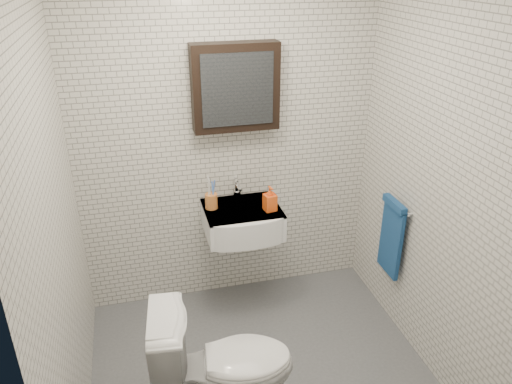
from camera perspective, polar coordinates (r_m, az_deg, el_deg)
ground at (r=3.53m, az=0.73°, el=-20.02°), size 2.20×2.00×0.01m
room_shell at (r=2.68m, az=0.90°, el=2.34°), size 2.22×2.02×2.51m
washbasin at (r=3.65m, az=-1.46°, el=-3.41°), size 0.55×0.50×0.20m
faucet at (r=3.74m, az=-2.17°, el=0.16°), size 0.06×0.20×0.15m
mirror_cabinet at (r=3.48m, az=-2.37°, el=11.85°), size 0.60×0.15×0.60m
towel_rail at (r=3.68m, az=15.25°, el=-4.66°), size 0.09×0.30×0.58m
toothbrush_cup at (r=3.62m, az=-5.13°, el=-0.96°), size 0.12×0.12×0.25m
soap_bottle at (r=3.57m, az=1.61°, el=-0.75°), size 0.10×0.10×0.18m
toilet at (r=3.02m, az=-3.69°, el=-19.19°), size 0.84×0.53×0.81m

